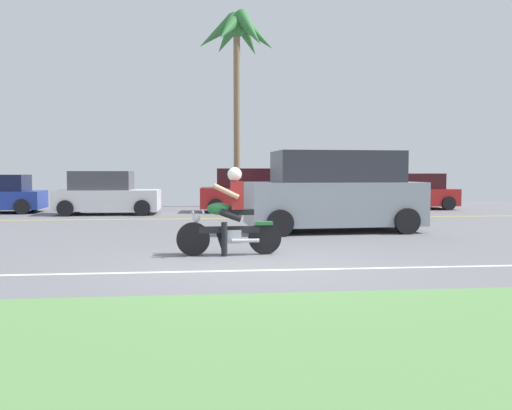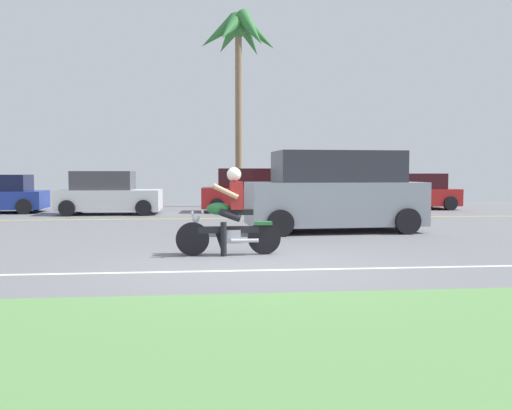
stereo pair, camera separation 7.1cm
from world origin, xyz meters
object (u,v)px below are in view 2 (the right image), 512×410
Objects in this scene: motorcyclist at (230,218)px; parked_car_1 at (108,194)px; suv_nearby at (335,193)px; palm_tree_1 at (239,42)px; parked_car_2 at (255,192)px; parked_car_3 at (409,192)px.

motorcyclist is 10.62m from parked_car_1.
motorcyclist is 0.53× the size of parked_car_1.
palm_tree_1 is at bearing 100.03° from suv_nearby.
motorcyclist reaches higher than parked_car_1.
suv_nearby is 0.55× the size of palm_tree_1.
parked_car_2 is (1.47, 10.56, 0.09)m from motorcyclist.
parked_car_3 is at bearing 7.58° from parked_car_1.
parked_car_2 is at bearing 101.65° from suv_nearby.
parked_car_1 is (-6.80, 6.18, -0.27)m from suv_nearby.
suv_nearby is 12.02m from palm_tree_1.
suv_nearby is at bearing 51.95° from motorcyclist.
suv_nearby is 9.26m from parked_car_3.
motorcyclist is at bearing -128.05° from suv_nearby.
parked_car_1 is (-3.92, 9.87, 0.04)m from motorcyclist.
parked_car_3 is (11.85, 1.58, -0.03)m from parked_car_1.
palm_tree_1 is (-6.84, 2.38, 6.50)m from parked_car_3.
parked_car_1 is at bearing -172.42° from parked_car_3.
motorcyclist is 13.93m from parked_car_3.
palm_tree_1 is at bearing 85.48° from motorcyclist.
parked_car_3 is (6.46, 0.89, -0.08)m from parked_car_2.
parked_car_1 is 0.86× the size of parked_car_2.
suv_nearby is 1.28× the size of parked_car_1.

